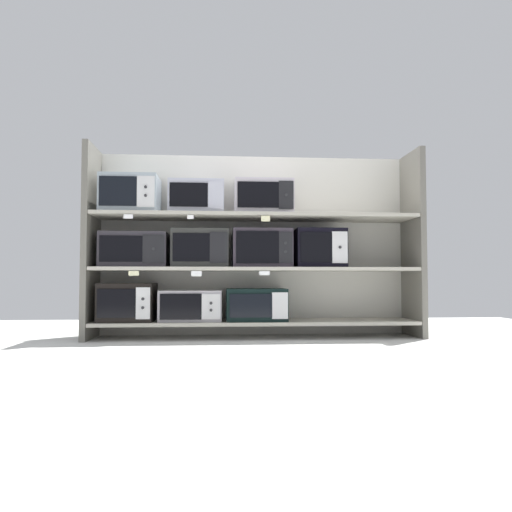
% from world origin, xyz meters
% --- Properties ---
extents(ground, '(6.75, 6.00, 0.02)m').
position_xyz_m(ground, '(0.00, -1.00, -0.01)').
color(ground, silver).
extents(back_panel, '(2.95, 0.04, 1.64)m').
position_xyz_m(back_panel, '(0.00, 0.26, 0.82)').
color(back_panel, beige).
rests_on(back_panel, ground).
extents(upright_left, '(0.05, 0.48, 1.64)m').
position_xyz_m(upright_left, '(-1.41, 0.00, 0.82)').
color(upright_left, '#68645B').
rests_on(upright_left, ground).
extents(upright_right, '(0.05, 0.48, 1.64)m').
position_xyz_m(upright_right, '(1.41, 0.00, 0.82)').
color(upright_right, '#68645B').
rests_on(upright_right, ground).
extents(shelf_0, '(2.75, 0.48, 0.03)m').
position_xyz_m(shelf_0, '(0.00, 0.00, 0.13)').
color(shelf_0, '#ADA899').
rests_on(shelf_0, ground).
extents(microwave_0, '(0.45, 0.43, 0.32)m').
position_xyz_m(microwave_0, '(-1.09, -0.00, 0.31)').
color(microwave_0, black).
rests_on(microwave_0, shelf_0).
extents(microwave_1, '(0.53, 0.36, 0.26)m').
position_xyz_m(microwave_1, '(-0.56, -0.00, 0.28)').
color(microwave_1, '#9F99A0').
rests_on(microwave_1, shelf_0).
extents(microwave_2, '(0.51, 0.41, 0.27)m').
position_xyz_m(microwave_2, '(0.00, -0.00, 0.28)').
color(microwave_2, black).
rests_on(microwave_2, shelf_0).
extents(shelf_1, '(2.75, 0.48, 0.03)m').
position_xyz_m(shelf_1, '(0.00, 0.00, 0.59)').
color(shelf_1, '#ADA899').
extents(microwave_3, '(0.56, 0.37, 0.30)m').
position_xyz_m(microwave_3, '(-1.04, -0.00, 0.75)').
color(microwave_3, '#302C32').
rests_on(microwave_3, shelf_1).
extents(microwave_4, '(0.48, 0.36, 0.32)m').
position_xyz_m(microwave_4, '(-0.48, -0.00, 0.77)').
color(microwave_4, '#30312E').
rests_on(microwave_4, shelf_1).
extents(microwave_5, '(0.51, 0.37, 0.33)m').
position_xyz_m(microwave_5, '(0.05, -0.00, 0.77)').
color(microwave_5, '#352E37').
rests_on(microwave_5, shelf_1).
extents(microwave_6, '(0.43, 0.38, 0.34)m').
position_xyz_m(microwave_6, '(0.56, -0.00, 0.77)').
color(microwave_6, black).
rests_on(microwave_6, shelf_1).
extents(price_tag_0, '(0.08, 0.00, 0.04)m').
position_xyz_m(price_tag_0, '(-1.00, -0.24, 0.55)').
color(price_tag_0, beige).
extents(price_tag_1, '(0.08, 0.00, 0.04)m').
position_xyz_m(price_tag_1, '(-0.50, -0.24, 0.55)').
color(price_tag_1, white).
extents(price_tag_2, '(0.09, 0.00, 0.03)m').
position_xyz_m(price_tag_2, '(0.05, -0.24, 0.55)').
color(price_tag_2, white).
extents(shelf_2, '(2.75, 0.48, 0.03)m').
position_xyz_m(shelf_2, '(0.00, 0.00, 1.05)').
color(shelf_2, '#ADA899').
extents(microwave_7, '(0.48, 0.42, 0.32)m').
position_xyz_m(microwave_7, '(-1.08, -0.00, 1.22)').
color(microwave_7, '#96A3AB').
rests_on(microwave_7, shelf_2).
extents(microwave_8, '(0.47, 0.35, 0.28)m').
position_xyz_m(microwave_8, '(-0.52, -0.00, 1.20)').
color(microwave_8, '#B0B2C0').
rests_on(microwave_8, shelf_2).
extents(microwave_9, '(0.50, 0.36, 0.30)m').
position_xyz_m(microwave_9, '(0.06, -0.00, 1.21)').
color(microwave_9, '#BDB5BD').
rests_on(microwave_9, shelf_2).
extents(price_tag_3, '(0.08, 0.00, 0.03)m').
position_xyz_m(price_tag_3, '(-1.05, -0.24, 1.01)').
color(price_tag_3, white).
extents(price_tag_4, '(0.05, 0.00, 0.03)m').
position_xyz_m(price_tag_4, '(-0.55, -0.24, 1.01)').
color(price_tag_4, white).
extents(price_tag_5, '(0.07, 0.00, 0.05)m').
position_xyz_m(price_tag_5, '(0.06, -0.24, 1.00)').
color(price_tag_5, beige).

